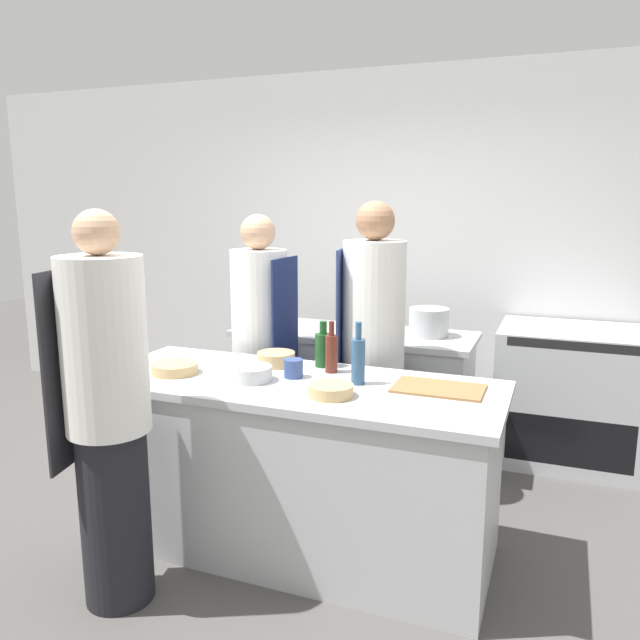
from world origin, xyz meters
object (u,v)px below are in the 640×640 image
Objects in this scene: chef_at_prep_near at (108,414)px; cup at (293,368)px; bottle_wine at (323,348)px; oven_range at (571,395)px; bottle_vinegar at (358,360)px; bowl_ceramic_blue at (252,374)px; bowl_wooden_salad at (175,368)px; stockpot at (429,322)px; chef_at_pass_far at (372,354)px; bottle_olive_oil at (331,352)px; bowl_mixing_large at (331,390)px; bowl_prep_small at (276,359)px; chef_at_stove at (261,350)px.

chef_at_prep_near is 18.05× the size of cup.
bottle_wine is at bearing 75.65° from cup.
oven_range is 2.01m from bottle_vinegar.
bowl_wooden_salad is at bearing -176.82° from bowl_ceramic_blue.
bowl_wooden_salad is 0.93× the size of stockpot.
bottle_olive_oil is (-0.09, -0.46, 0.11)m from chef_at_pass_far.
bottle_olive_oil is (-1.22, -1.49, 0.55)m from oven_range.
cup is at bearing 142.35° from bowl_mixing_large.
bowl_prep_small is 0.55m from bowl_wooden_salad.
bowl_mixing_large is at bearing -96.31° from stockpot.
oven_range is 2.17m from chef_at_stove.
chef_at_prep_near reaches higher than bowl_ceramic_blue.
cup is (-0.07, -0.26, -0.05)m from bottle_wine.
chef_at_pass_far reaches higher than bottle_olive_oil.
stockpot is at bearing -29.46° from chef_at_pass_far.
bottle_wine reaches higher than bowl_mixing_large.
stockpot is (0.62, 1.36, 0.06)m from bowl_ceramic_blue.
cup is at bearing 37.76° from bowl_ceramic_blue.
bottle_vinegar is at bearing 56.47° from chef_at_stove.
bottle_olive_oil is at bearing 109.92° from bowl_mixing_large.
bowl_prep_small is at bearing 139.46° from bowl_mixing_large.
bottle_wine reaches higher than bowl_prep_small.
chef_at_pass_far is 0.85m from bowl_mixing_large.
bowl_prep_small is at bearing -33.07° from chef_at_prep_near.
bowl_ceramic_blue is at bearing 26.20° from chef_at_stove.
bottle_olive_oil reaches higher than bowl_prep_small.
stockpot is at bearing 52.49° from bowl_wooden_salad.
bowl_mixing_large is 0.36m from cup.
cup is 0.37× the size of stockpot.
chef_at_prep_near is at bearing -111.36° from bowl_prep_small.
chef_at_stove is 0.82m from bottle_olive_oil.
chef_at_pass_far is 7.13× the size of bottle_wine.
chef_at_pass_far is at bearing 79.18° from bottle_olive_oil.
chef_at_prep_near is at bearing -121.31° from bowl_ceramic_blue.
bottle_olive_oil is at bearing 42.70° from bowl_ceramic_blue.
bottle_wine is 0.27m from bowl_prep_small.
bottle_vinegar is at bearing -94.83° from stockpot.
chef_at_stove is at bearing 82.16° from bowl_wooden_salad.
bowl_wooden_salad is 2.48× the size of cup.
bottle_vinegar is (0.85, -0.62, 0.17)m from chef_at_stove.
oven_range is 10.04× the size of cup.
bowl_prep_small is 0.85× the size of bowl_wooden_salad.
bottle_vinegar reaches higher than bottle_wine.
bowl_mixing_large is 2.17× the size of cup.
bowl_prep_small is at bearing 38.22° from bowl_wooden_salad.
chef_at_prep_near is 1.16m from bottle_olive_oil.
bottle_olive_oil is at bearing 56.99° from chef_at_stove.
chef_at_pass_far is at bearing 65.10° from bottle_wine.
stockpot is (0.38, 0.97, -0.01)m from bottle_wine.
oven_range is 3.11m from chef_at_prep_near.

